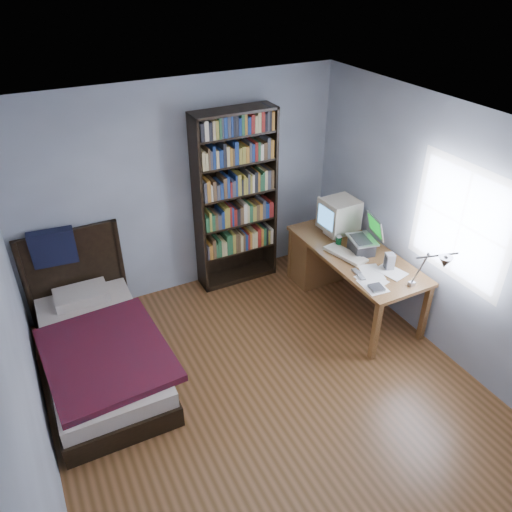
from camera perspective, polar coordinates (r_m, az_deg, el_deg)
name	(u,v)px	position (r m, az deg, el deg)	size (l,w,h in m)	color
room	(275,287)	(4.07, 2.19, -3.53)	(4.20, 4.24, 2.50)	brown
desk	(328,255)	(6.11, 8.29, 0.10)	(0.75, 1.75, 0.73)	brown
crt_monitor	(339,215)	(5.83, 9.44, 4.66)	(0.40, 0.37, 0.44)	beige
laptop	(363,243)	(5.59, 12.15, 1.47)	(0.39, 0.38, 0.41)	#2D2D30
desk_lamp	(440,264)	(4.66, 20.28, -0.86)	(0.24, 0.53, 0.63)	#99999E
keyboard	(345,254)	(5.53, 10.18, 0.20)	(0.19, 0.49, 0.03)	beige
speaker	(389,261)	(5.37, 15.00, -0.60)	(0.09, 0.09, 0.18)	gray
soda_can	(339,241)	(5.68, 9.42, 1.67)	(0.06, 0.06, 0.12)	#083E1A
mouse	(338,240)	(5.78, 9.36, 1.77)	(0.06, 0.11, 0.04)	silver
phone_silver	(356,271)	(5.27, 11.38, -1.74)	(0.05, 0.11, 0.02)	silver
phone_grey	(362,277)	(5.19, 11.97, -2.39)	(0.05, 0.10, 0.02)	gray
external_drive	(376,288)	(5.06, 13.60, -3.58)	(0.13, 0.13, 0.03)	gray
bookshelf	(236,201)	(5.87, -2.33, 6.34)	(0.96, 0.30, 2.14)	black
bed	(98,346)	(5.24, -17.63, -9.76)	(1.13, 2.09, 1.16)	black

